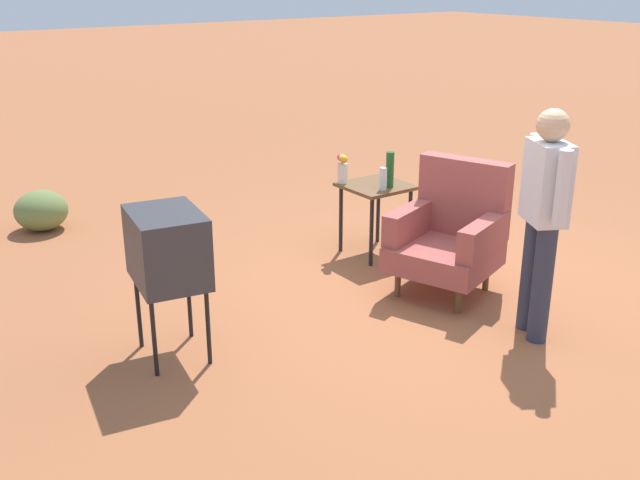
{
  "coord_description": "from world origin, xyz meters",
  "views": [
    {
      "loc": [
        3.97,
        -4.13,
        2.5
      ],
      "look_at": [
        -0.15,
        -1.2,
        0.65
      ],
      "focal_mm": 41.73,
      "sensor_mm": 36.0,
      "label": 1
    }
  ],
  "objects_px": {
    "tv_on_stand": "(168,248)",
    "person_standing": "(544,211)",
    "side_table": "(376,195)",
    "bottle_wine_green": "(390,170)",
    "bottle_short_clear": "(383,179)",
    "flower_vase": "(343,167)",
    "armchair": "(451,232)"
  },
  "relations": [
    {
      "from": "armchair",
      "to": "bottle_short_clear",
      "type": "xyz_separation_m",
      "value": [
        -0.82,
        -0.03,
        0.26
      ]
    },
    {
      "from": "bottle_short_clear",
      "to": "flower_vase",
      "type": "bearing_deg",
      "value": -157.28
    },
    {
      "from": "armchair",
      "to": "person_standing",
      "type": "height_order",
      "value": "person_standing"
    },
    {
      "from": "tv_on_stand",
      "to": "person_standing",
      "type": "bearing_deg",
      "value": 61.67
    },
    {
      "from": "tv_on_stand",
      "to": "bottle_short_clear",
      "type": "distance_m",
      "value": 2.36
    },
    {
      "from": "side_table",
      "to": "bottle_wine_green",
      "type": "distance_m",
      "value": 0.3
    },
    {
      "from": "bottle_short_clear",
      "to": "bottle_wine_green",
      "type": "height_order",
      "value": "bottle_wine_green"
    },
    {
      "from": "tv_on_stand",
      "to": "flower_vase",
      "type": "relative_size",
      "value": 3.89
    },
    {
      "from": "tv_on_stand",
      "to": "flower_vase",
      "type": "height_order",
      "value": "tv_on_stand"
    },
    {
      "from": "armchair",
      "to": "person_standing",
      "type": "relative_size",
      "value": 0.65
    },
    {
      "from": "bottle_wine_green",
      "to": "tv_on_stand",
      "type": "bearing_deg",
      "value": -76.4
    },
    {
      "from": "side_table",
      "to": "person_standing",
      "type": "distance_m",
      "value": 1.96
    },
    {
      "from": "bottle_short_clear",
      "to": "person_standing",
      "type": "bearing_deg",
      "value": -1.62
    },
    {
      "from": "armchair",
      "to": "flower_vase",
      "type": "height_order",
      "value": "armchair"
    },
    {
      "from": "armchair",
      "to": "tv_on_stand",
      "type": "bearing_deg",
      "value": -96.8
    },
    {
      "from": "armchair",
      "to": "person_standing",
      "type": "bearing_deg",
      "value": -4.69
    },
    {
      "from": "armchair",
      "to": "side_table",
      "type": "relative_size",
      "value": 1.6
    },
    {
      "from": "person_standing",
      "to": "tv_on_stand",
      "type": "bearing_deg",
      "value": -118.33
    },
    {
      "from": "bottle_short_clear",
      "to": "flower_vase",
      "type": "xyz_separation_m",
      "value": [
        -0.38,
        -0.16,
        0.05
      ]
    },
    {
      "from": "armchair",
      "to": "bottle_wine_green",
      "type": "xyz_separation_m",
      "value": [
        -0.86,
        0.07,
        0.32
      ]
    },
    {
      "from": "side_table",
      "to": "bottle_short_clear",
      "type": "xyz_separation_m",
      "value": [
        0.17,
        -0.06,
        0.2
      ]
    },
    {
      "from": "person_standing",
      "to": "bottle_wine_green",
      "type": "height_order",
      "value": "person_standing"
    },
    {
      "from": "person_standing",
      "to": "bottle_short_clear",
      "type": "xyz_separation_m",
      "value": [
        -1.76,
        0.05,
        -0.18
      ]
    },
    {
      "from": "armchair",
      "to": "tv_on_stand",
      "type": "xyz_separation_m",
      "value": [
        -0.28,
        -2.32,
        0.28
      ]
    },
    {
      "from": "side_table",
      "to": "flower_vase",
      "type": "bearing_deg",
      "value": -135.11
    },
    {
      "from": "bottle_wine_green",
      "to": "flower_vase",
      "type": "relative_size",
      "value": 1.21
    },
    {
      "from": "armchair",
      "to": "bottle_wine_green",
      "type": "height_order",
      "value": "armchair"
    },
    {
      "from": "tv_on_stand",
      "to": "bottle_wine_green",
      "type": "distance_m",
      "value": 2.46
    },
    {
      "from": "side_table",
      "to": "bottle_short_clear",
      "type": "bearing_deg",
      "value": -18.78
    },
    {
      "from": "tv_on_stand",
      "to": "bottle_wine_green",
      "type": "relative_size",
      "value": 3.22
    },
    {
      "from": "armchair",
      "to": "bottle_wine_green",
      "type": "distance_m",
      "value": 0.92
    },
    {
      "from": "armchair",
      "to": "flower_vase",
      "type": "bearing_deg",
      "value": -171.2
    }
  ]
}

